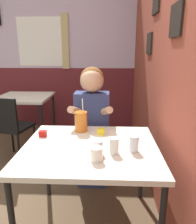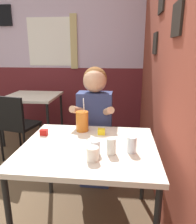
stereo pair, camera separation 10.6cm
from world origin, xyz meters
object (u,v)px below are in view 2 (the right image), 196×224
person_seated (95,124)px  cocktail_pitcher (82,121)px  main_table (89,153)px  chair_near_window (16,123)px  background_table (33,100)px

person_seated → cocktail_pitcher: 0.34m
main_table → chair_near_window: (-1.09, 1.04, -0.14)m
main_table → background_table: bearing=123.5°
cocktail_pitcher → person_seated: bearing=76.5°
background_table → cocktail_pitcher: size_ratio=2.70×
background_table → person_seated: person_seated is taller
main_table → cocktail_pitcher: size_ratio=3.39×
main_table → person_seated: size_ratio=0.79×
person_seated → cocktail_pitcher: bearing=-103.5°
person_seated → background_table: bearing=134.7°
chair_near_window → cocktail_pitcher: size_ratio=2.98×
chair_near_window → background_table: bearing=108.4°
chair_near_window → person_seated: bearing=-8.9°
background_table → chair_near_window: (0.07, -0.73, -0.13)m
chair_near_window → cocktail_pitcher: 1.27m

